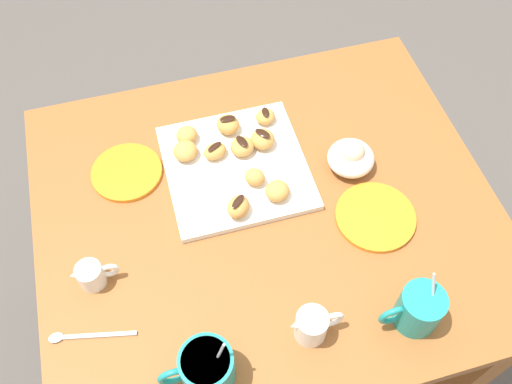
# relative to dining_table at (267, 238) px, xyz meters

# --- Properties ---
(ground_plane) EXTENTS (8.00, 8.00, 0.00)m
(ground_plane) POSITION_rel_dining_table_xyz_m (0.00, 0.00, -0.60)
(ground_plane) COLOR #514C47
(dining_table) EXTENTS (0.98, 0.85, 0.73)m
(dining_table) POSITION_rel_dining_table_xyz_m (0.00, 0.00, 0.00)
(dining_table) COLOR #935628
(dining_table) RESTS_ON ground_plane
(pastry_plate_square) EXTENTS (0.31, 0.31, 0.02)m
(pastry_plate_square) POSITION_rel_dining_table_xyz_m (0.04, -0.12, 0.14)
(pastry_plate_square) COLOR white
(pastry_plate_square) RESTS_ON dining_table
(coffee_mug_teal_left) EXTENTS (0.12, 0.08, 0.14)m
(coffee_mug_teal_left) POSITION_rel_dining_table_xyz_m (-0.20, 0.31, 0.18)
(coffee_mug_teal_left) COLOR teal
(coffee_mug_teal_left) RESTS_ON dining_table
(coffee_mug_teal_right) EXTENTS (0.14, 0.10, 0.14)m
(coffee_mug_teal_right) POSITION_rel_dining_table_xyz_m (0.20, 0.31, 0.18)
(coffee_mug_teal_right) COLOR teal
(coffee_mug_teal_right) RESTS_ON dining_table
(cream_pitcher_white) EXTENTS (0.10, 0.06, 0.07)m
(cream_pitcher_white) POSITION_rel_dining_table_xyz_m (-0.00, 0.28, 0.17)
(cream_pitcher_white) COLOR white
(cream_pitcher_white) RESTS_ON dining_table
(ice_cream_bowl) EXTENTS (0.10, 0.10, 0.08)m
(ice_cream_bowl) POSITION_rel_dining_table_xyz_m (-0.21, -0.06, 0.16)
(ice_cream_bowl) COLOR white
(ice_cream_bowl) RESTS_ON dining_table
(chocolate_sauce_pitcher) EXTENTS (0.09, 0.05, 0.06)m
(chocolate_sauce_pitcher) POSITION_rel_dining_table_xyz_m (0.38, 0.07, 0.16)
(chocolate_sauce_pitcher) COLOR white
(chocolate_sauce_pitcher) RESTS_ON dining_table
(saucer_orange_left) EXTENTS (0.16, 0.16, 0.01)m
(saucer_orange_left) POSITION_rel_dining_table_xyz_m (0.28, -0.17, 0.14)
(saucer_orange_left) COLOR orange
(saucer_orange_left) RESTS_ON dining_table
(saucer_orange_right) EXTENTS (0.17, 0.17, 0.01)m
(saucer_orange_right) POSITION_rel_dining_table_xyz_m (-0.21, 0.08, 0.14)
(saucer_orange_right) COLOR orange
(saucer_orange_right) RESTS_ON dining_table
(loose_spoon_near_saucer) EXTENTS (0.16, 0.05, 0.01)m
(loose_spoon_near_saucer) POSITION_rel_dining_table_xyz_m (0.41, 0.18, 0.13)
(loose_spoon_near_saucer) COLOR silver
(loose_spoon_near_saucer) RESTS_ON dining_table
(beignet_0) EXTENTS (0.06, 0.06, 0.03)m
(beignet_0) POSITION_rel_dining_table_xyz_m (-0.06, -0.23, 0.16)
(beignet_0) COLOR #D19347
(beignet_0) RESTS_ON pastry_plate_square
(chocolate_drizzle_0) EXTENTS (0.02, 0.03, 0.00)m
(chocolate_drizzle_0) POSITION_rel_dining_table_xyz_m (-0.06, -0.23, 0.18)
(chocolate_drizzle_0) COLOR black
(chocolate_drizzle_0) RESTS_ON beignet_0
(beignet_1) EXTENTS (0.07, 0.07, 0.03)m
(beignet_1) POSITION_rel_dining_table_xyz_m (0.14, -0.18, 0.16)
(beignet_1) COLOR #D19347
(beignet_1) RESTS_ON pastry_plate_square
(beignet_2) EXTENTS (0.08, 0.08, 0.04)m
(beignet_2) POSITION_rel_dining_table_xyz_m (-0.03, -0.16, 0.17)
(beignet_2) COLOR #D19347
(beignet_2) RESTS_ON pastry_plate_square
(chocolate_drizzle_2) EXTENTS (0.04, 0.04, 0.00)m
(chocolate_drizzle_2) POSITION_rel_dining_table_xyz_m (-0.03, -0.16, 0.19)
(chocolate_drizzle_2) COLOR black
(chocolate_drizzle_2) RESTS_ON beignet_2
(beignet_3) EXTENTS (0.06, 0.06, 0.03)m
(beignet_3) POSITION_rel_dining_table_xyz_m (0.13, -0.22, 0.16)
(beignet_3) COLOR #D19347
(beignet_3) RESTS_ON pastry_plate_square
(beignet_4) EXTENTS (0.06, 0.06, 0.04)m
(beignet_4) POSITION_rel_dining_table_xyz_m (0.01, -0.07, 0.16)
(beignet_4) COLOR #D19347
(beignet_4) RESTS_ON pastry_plate_square
(beignet_5) EXTENTS (0.07, 0.07, 0.04)m
(beignet_5) POSITION_rel_dining_table_xyz_m (0.02, -0.15, 0.16)
(beignet_5) COLOR #D19347
(beignet_5) RESTS_ON pastry_plate_square
(chocolate_drizzle_5) EXTENTS (0.03, 0.04, 0.00)m
(chocolate_drizzle_5) POSITION_rel_dining_table_xyz_m (0.02, -0.15, 0.18)
(chocolate_drizzle_5) COLOR black
(chocolate_drizzle_5) RESTS_ON beignet_5
(beignet_6) EXTENTS (0.07, 0.07, 0.04)m
(beignet_6) POSITION_rel_dining_table_xyz_m (0.03, -0.22, 0.17)
(beignet_6) COLOR #D19347
(beignet_6) RESTS_ON pastry_plate_square
(chocolate_drizzle_6) EXTENTS (0.04, 0.02, 0.00)m
(chocolate_drizzle_6) POSITION_rel_dining_table_xyz_m (0.03, -0.22, 0.19)
(chocolate_drizzle_6) COLOR black
(chocolate_drizzle_6) RESTS_ON beignet_6
(beignet_7) EXTENTS (0.07, 0.07, 0.04)m
(beignet_7) POSITION_rel_dining_table_xyz_m (0.06, 0.00, 0.17)
(beignet_7) COLOR #D19347
(beignet_7) RESTS_ON pastry_plate_square
(chocolate_drizzle_7) EXTENTS (0.04, 0.04, 0.00)m
(chocolate_drizzle_7) POSITION_rel_dining_table_xyz_m (0.06, 0.00, 0.19)
(chocolate_drizzle_7) COLOR black
(chocolate_drizzle_7) RESTS_ON beignet_7
(beignet_8) EXTENTS (0.06, 0.06, 0.03)m
(beignet_8) POSITION_rel_dining_table_xyz_m (0.08, -0.16, 0.16)
(beignet_8) COLOR #D19347
(beignet_8) RESTS_ON pastry_plate_square
(chocolate_drizzle_8) EXTENTS (0.04, 0.03, 0.00)m
(chocolate_drizzle_8) POSITION_rel_dining_table_xyz_m (0.08, -0.16, 0.18)
(chocolate_drizzle_8) COLOR black
(chocolate_drizzle_8) RESTS_ON beignet_8
(beignet_9) EXTENTS (0.07, 0.07, 0.04)m
(beignet_9) POSITION_rel_dining_table_xyz_m (-0.03, -0.02, 0.16)
(beignet_9) COLOR #D19347
(beignet_9) RESTS_ON pastry_plate_square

